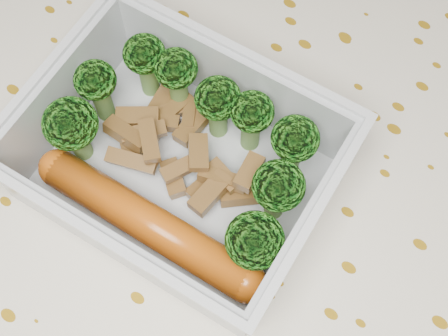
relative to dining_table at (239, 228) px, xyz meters
The scene contains 6 objects.
dining_table is the anchor object (origin of this frame).
tablecloth 0.05m from the dining_table, ahead, with size 1.46×0.96×0.19m.
lunch_container 0.12m from the dining_table, 148.18° to the right, with size 0.18×0.15×0.06m.
broccoli_florets 0.13m from the dining_table, behind, with size 0.16×0.10×0.05m.
meat_pile 0.11m from the dining_table, 167.20° to the right, with size 0.11×0.07×0.03m.
sausage 0.12m from the dining_table, 113.86° to the right, with size 0.15×0.03×0.02m.
Camera 1 is at (0.07, -0.12, 1.11)m, focal length 50.00 mm.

